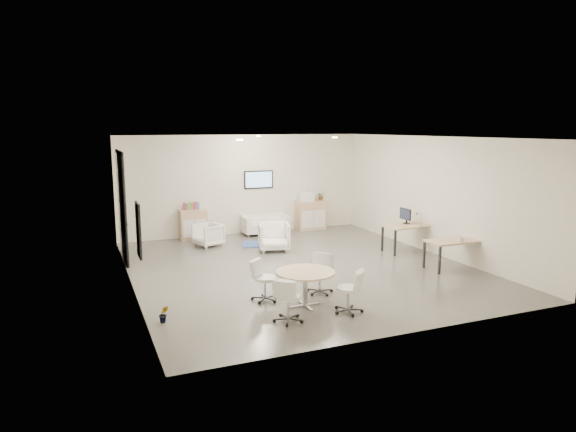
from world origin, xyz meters
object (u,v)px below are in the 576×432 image
(loveseat, at_px, (265,225))
(armchair_left, at_px, (208,234))
(sideboard_left, at_px, (193,224))
(armchair_right, at_px, (274,235))
(desk_rear, at_px, (409,227))
(round_table, at_px, (305,275))
(desk_front, at_px, (454,243))
(sideboard_right, at_px, (311,215))

(loveseat, relative_size, armchair_left, 2.04)
(sideboard_left, bearing_deg, armchair_right, -53.17)
(desk_rear, bearing_deg, round_table, -152.50)
(armchair_left, relative_size, armchair_right, 0.84)
(loveseat, bearing_deg, round_table, -102.71)
(loveseat, bearing_deg, desk_front, -62.42)
(sideboard_right, relative_size, loveseat, 0.66)
(armchair_right, bearing_deg, desk_rear, -8.45)
(sideboard_left, distance_m, armchair_right, 2.96)
(loveseat, xyz_separation_m, round_table, (-1.59, -6.74, 0.32))
(desk_rear, xyz_separation_m, desk_front, (-0.06, -1.90, -0.04))
(sideboard_left, relative_size, sideboard_right, 0.94)
(armchair_left, distance_m, desk_rear, 5.77)
(armchair_left, bearing_deg, sideboard_left, 170.51)
(armchair_left, bearing_deg, loveseat, 95.64)
(armchair_right, bearing_deg, armchair_left, 156.84)
(armchair_right, bearing_deg, round_table, -88.09)
(armchair_left, distance_m, desk_front, 6.84)
(desk_rear, relative_size, round_table, 1.32)
(sideboard_right, relative_size, desk_rear, 0.65)
(loveseat, relative_size, desk_front, 1.07)
(sideboard_left, relative_size, armchair_right, 1.07)
(desk_rear, bearing_deg, armchair_left, 145.46)
(sideboard_right, relative_size, armchair_right, 1.14)
(armchair_right, xyz_separation_m, desk_rear, (3.47, -1.52, 0.25))
(desk_front, bearing_deg, sideboard_right, 102.31)
(sideboard_right, bearing_deg, armchair_right, -133.53)
(sideboard_right, distance_m, round_table, 7.60)
(desk_rear, bearing_deg, armchair_right, 150.56)
(desk_front, bearing_deg, armchair_left, 137.67)
(sideboard_right, height_order, desk_rear, sideboard_right)
(loveseat, distance_m, desk_rear, 4.79)
(sideboard_left, xyz_separation_m, loveseat, (2.31, -0.13, -0.16))
(armchair_left, xyz_separation_m, desk_front, (4.99, -4.67, 0.28))
(armchair_right, relative_size, desk_rear, 0.57)
(sideboard_left, relative_size, desk_front, 0.67)
(sideboard_left, bearing_deg, round_table, -84.06)
(loveseat, relative_size, round_table, 1.28)
(sideboard_left, height_order, sideboard_right, sideboard_right)
(sideboard_left, relative_size, desk_rear, 0.61)
(armchair_left, bearing_deg, desk_front, 27.49)
(armchair_right, bearing_deg, loveseat, 91.86)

